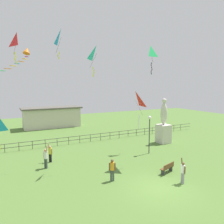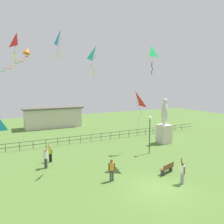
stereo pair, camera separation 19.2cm
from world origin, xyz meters
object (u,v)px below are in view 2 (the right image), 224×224
person_1 (46,157)px  kite_0 (61,38)px  kite_1 (151,53)px  kite_2 (135,101)px  park_bench (167,168)px  lamppost (150,126)px  kite_3 (17,41)px  person_3 (183,171)px  kite_5 (96,54)px  person_0 (112,169)px  person_2 (50,152)px  statue_monument (164,128)px  streamer_kite (26,53)px

person_1 → kite_0: (1.81, 0.56, 10.28)m
kite_1 → kite_2: size_ratio=0.95×
park_bench → lamppost: bearing=69.9°
kite_1 → kite_3: size_ratio=1.35×
person_3 → kite_3: 15.77m
lamppost → kite_1: kite_1 is taller
lamppost → kite_5: size_ratio=1.57×
person_0 → person_2: size_ratio=0.92×
statue_monument → person_3: statue_monument is taller
park_bench → person_2: person_2 is taller
person_3 → streamer_kite: streamer_kite is taller
statue_monument → kite_0: bearing=-174.0°
person_2 → kite_1: bearing=-0.9°
lamppost → streamer_kite: streamer_kite is taller
statue_monument → lamppost: bearing=-147.7°
lamppost → person_2: 10.32m
person_0 → kite_1: 13.97m
statue_monument → kite_5: 13.61m
person_0 → streamer_kite: bearing=128.2°
person_0 → person_1: person_1 is taller
person_1 → person_3: (8.48, -7.61, -0.07)m
statue_monument → kite_5: (-10.52, -3.48, 7.90)m
person_1 → kite_5: 9.89m
kite_2 → kite_5: size_ratio=1.28×
kite_2 → person_1: bearing=158.7°
person_1 → streamer_kite: size_ratio=0.51×
lamppost → person_1: (-10.56, 0.74, -1.94)m
statue_monument → person_0: bearing=-147.7°
kite_0 → person_3: bearing=-50.8°
park_bench → kite_1: (3.17, 6.85, 10.32)m
statue_monument → kite_2: 9.65m
person_0 → person_1: 6.32m
person_0 → lamppost: bearing=32.3°
person_1 → person_3: person_1 is taller
person_0 → kite_1: size_ratio=0.54×
kite_2 → kite_5: 5.21m
kite_0 → kite_5: 3.54m
person_0 → person_2: (-3.37, 6.24, -0.05)m
person_3 → kite_5: bearing=125.1°
kite_5 → kite_3: bearing=170.1°
person_2 → kite_1: kite_1 is taller
person_2 → kite_5: (3.57, -2.94, 8.90)m
kite_3 → kite_5: bearing=-9.9°
kite_0 → kite_1: kite_0 is taller
person_2 → kite_3: bearing=-142.9°
kite_5 → kite_2: bearing=-22.6°
park_bench → person_0: bearing=170.6°
kite_3 → streamer_kite: kite_3 is taller
statue_monument → person_2: 14.14m
person_3 → streamer_kite: 16.08m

